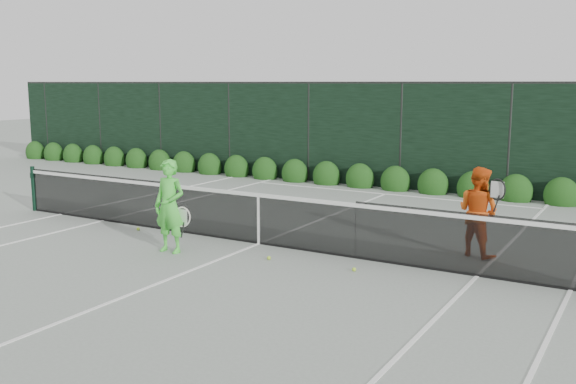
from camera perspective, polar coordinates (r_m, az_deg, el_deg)
The scene contains 8 objects.
ground at distance 12.25m, azimuth -2.61°, elevation -4.63°, with size 80.00×80.00×0.00m, color gray.
tennis_net at distance 12.14m, azimuth -2.73°, elevation -2.19°, with size 12.90×0.10×1.07m.
player_woman at distance 11.69m, azimuth -10.47°, elevation -1.25°, with size 0.66×0.43×1.69m.
player_man at distance 11.73m, azimuth 16.54°, elevation -1.68°, with size 0.97×0.84×1.59m.
court_lines at distance 12.24m, azimuth -2.61°, elevation -4.61°, with size 11.03×23.83×0.01m.
windscreen_fence at distance 9.82m, azimuth -11.31°, elevation 0.64°, with size 32.00×21.07×3.06m.
hedge_row at distance 18.49m, azimuth 9.52°, elevation 0.87°, with size 31.66×0.65×0.94m.
tennis_balls at distance 11.68m, azimuth -3.90°, elevation -5.19°, with size 5.16×0.59×0.07m.
Camera 1 is at (6.47, -9.95, 3.03)m, focal length 40.00 mm.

